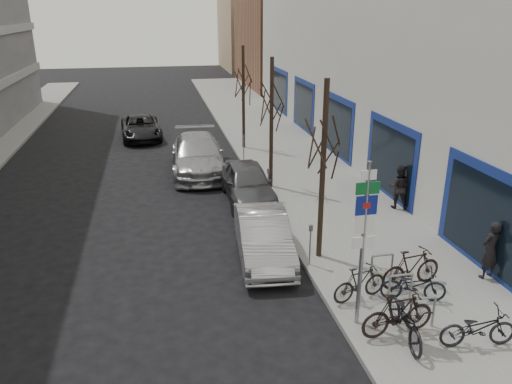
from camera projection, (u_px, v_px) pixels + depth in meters
name	position (u px, v px, depth m)	size (l,w,h in m)	color
ground	(259.00, 340.00, 11.63)	(120.00, 120.00, 0.00)	black
sidewalk_east	(313.00, 185.00, 21.64)	(5.00, 70.00, 0.15)	slate
commercial_building	(499.00, 52.00, 27.78)	(20.00, 32.00, 10.00)	#B7B7B2
brick_building_far	(305.00, 44.00, 49.45)	(12.00, 14.00, 8.00)	brown
tan_building_far	(275.00, 32.00, 63.17)	(13.00, 12.00, 9.00)	#937A5B
highway_sign_pole	(364.00, 236.00, 11.21)	(0.55, 0.10, 4.20)	gray
bike_rack	(400.00, 285.00, 12.66)	(0.66, 2.26, 0.83)	gray
tree_near	(325.00, 129.00, 13.91)	(1.80, 1.80, 5.50)	black
tree_mid	(272.00, 93.00, 19.89)	(1.80, 1.80, 5.50)	black
tree_far	(243.00, 73.00, 25.87)	(1.80, 1.80, 5.50)	black
meter_front	(310.00, 241.00, 14.47)	(0.10, 0.08, 1.27)	gray
meter_mid	(268.00, 181.00, 19.53)	(0.10, 0.08, 1.27)	gray
meter_back	(244.00, 145.00, 24.58)	(0.10, 0.08, 1.27)	gray
bike_near_left	(406.00, 315.00, 11.25)	(0.59, 1.96, 1.20)	black
bike_near_right	(398.00, 313.00, 11.40)	(0.55, 1.85, 1.12)	black
bike_mid_curb	(414.00, 283.00, 12.77)	(0.51, 1.67, 1.02)	black
bike_mid_inner	(360.00, 283.00, 12.81)	(0.48, 1.60, 0.97)	black
bike_far_curb	(479.00, 325.00, 11.02)	(0.53, 1.75, 1.07)	black
bike_far_inner	(411.00, 268.00, 13.41)	(0.55, 1.84, 1.12)	black
parked_car_front	(263.00, 237.00, 15.23)	(1.51, 4.33, 1.43)	#B1B1B6
parked_car_mid	(248.00, 183.00, 19.79)	(1.79, 4.46, 1.52)	#4C4C51
parked_car_back	(198.00, 155.00, 23.27)	(2.38, 5.85, 1.70)	#A2A1A6
lane_car	(141.00, 127.00, 29.45)	(2.19, 4.76, 1.32)	black
pedestrian_near	(490.00, 250.00, 13.75)	(0.62, 0.41, 1.71)	black
pedestrian_far	(399.00, 186.00, 18.66)	(0.63, 0.42, 1.70)	black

